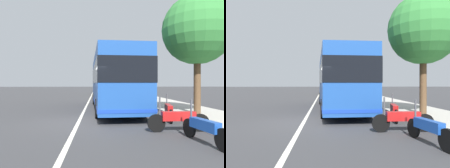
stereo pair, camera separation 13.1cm
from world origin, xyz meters
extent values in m
plane|color=#38383A|center=(0.00, 0.00, 0.00)|extent=(220.00, 220.00, 0.00)
cube|color=#B2ADA3|center=(10.00, -6.63, 0.07)|extent=(110.00, 3.60, 0.14)
cube|color=silver|center=(10.00, 0.00, 0.00)|extent=(110.00, 0.16, 0.01)
cube|color=#1E4C9E|center=(4.49, -1.93, 1.97)|extent=(11.17, 2.97, 3.24)
cube|color=black|center=(4.49, -1.93, 2.39)|extent=(11.21, 3.01, 1.14)
cube|color=#193FB2|center=(4.49, -1.93, 0.60)|extent=(11.20, 3.00, 0.16)
cylinder|color=black|center=(7.98, -0.63, 0.50)|extent=(1.01, 0.34, 1.00)
cylinder|color=black|center=(8.08, -2.96, 0.50)|extent=(1.01, 0.34, 1.00)
cylinder|color=black|center=(0.90, -0.90, 0.50)|extent=(1.01, 0.34, 1.00)
cylinder|color=black|center=(0.99, -3.24, 0.50)|extent=(1.01, 0.34, 1.00)
cylinder|color=black|center=(-3.06, -3.88, 0.31)|extent=(0.63, 0.17, 0.62)
cylinder|color=black|center=(-4.57, -4.11, 0.31)|extent=(0.63, 0.17, 0.62)
cube|color=#1947A5|center=(-3.81, -4.00, 0.56)|extent=(1.17, 0.41, 0.30)
cylinder|color=#4C4C51|center=(-3.17, -3.90, 0.91)|extent=(0.06, 0.06, 0.70)
cylinder|color=black|center=(-2.27, -3.01, 0.33)|extent=(0.09, 0.66, 0.66)
cylinder|color=black|center=(-2.28, -4.66, 0.33)|extent=(0.09, 0.66, 0.66)
cube|color=red|center=(-2.28, -3.84, 0.58)|extent=(0.25, 1.24, 0.34)
cylinder|color=#4C4C51|center=(-2.27, -3.14, 0.93)|extent=(0.06, 0.06, 0.70)
cylinder|color=black|center=(0.86, -4.46, 0.31)|extent=(0.63, 0.21, 0.63)
cylinder|color=black|center=(-0.72, -4.13, 0.31)|extent=(0.63, 0.21, 0.63)
cube|color=red|center=(0.07, -4.30, 0.56)|extent=(1.23, 0.48, 0.39)
cylinder|color=#4C4C51|center=(0.74, -4.44, 0.91)|extent=(0.06, 0.06, 0.70)
cube|color=gold|center=(29.69, -2.15, 0.56)|extent=(4.40, 1.86, 0.77)
cube|color=black|center=(29.54, -2.15, 1.24)|extent=(2.29, 1.70, 0.58)
cylinder|color=black|center=(31.13, -1.30, 0.32)|extent=(0.64, 0.22, 0.64)
cylinder|color=black|center=(31.14, -2.99, 0.32)|extent=(0.64, 0.22, 0.64)
cylinder|color=black|center=(28.23, -1.31, 0.32)|extent=(0.64, 0.22, 0.64)
cylinder|color=black|center=(28.24, -3.00, 0.32)|extent=(0.64, 0.22, 0.64)
cube|color=gold|center=(22.63, -1.55, 0.57)|extent=(4.35, 2.03, 0.79)
cube|color=black|center=(22.73, -1.55, 1.23)|extent=(2.38, 1.77, 0.52)
cylinder|color=black|center=(23.99, -0.66, 0.32)|extent=(0.65, 0.26, 0.64)
cylinder|color=black|center=(24.08, -2.28, 0.32)|extent=(0.65, 0.26, 0.64)
cylinder|color=black|center=(21.18, -0.82, 0.32)|extent=(0.65, 0.26, 0.64)
cylinder|color=black|center=(21.27, -2.44, 0.32)|extent=(0.65, 0.26, 0.64)
cylinder|color=brown|center=(1.05, -6.21, 1.78)|extent=(0.36, 0.36, 3.56)
sphere|color=#337F38|center=(1.05, -6.21, 4.68)|extent=(3.73, 3.73, 3.73)
cylinder|color=slate|center=(17.51, -7.08, 3.22)|extent=(0.27, 0.27, 6.45)
camera|label=1|loc=(-9.64, -0.86, 1.77)|focal=33.04mm
camera|label=2|loc=(-9.64, -0.99, 1.77)|focal=33.04mm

